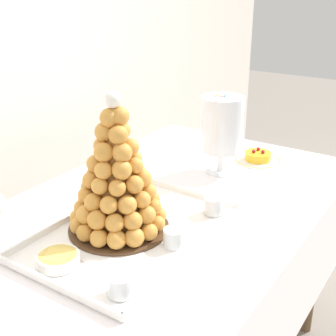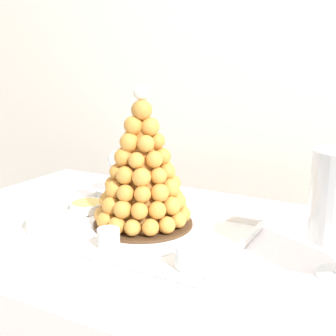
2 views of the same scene
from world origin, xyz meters
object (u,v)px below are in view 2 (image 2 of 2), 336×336
croquembouche (142,172)px  wine_glass (119,162)px  serving_tray (137,231)px  dessert_cup_mid_left (109,239)px  dessert_cup_centre (188,257)px  creme_brulee_ramekin (87,206)px  dessert_cup_left (37,224)px

croquembouche → wine_glass: 0.32m
serving_tray → croquembouche: 0.16m
serving_tray → croquembouche: bearing=99.0°
dessert_cup_mid_left → wine_glass: 0.47m
serving_tray → wine_glass: wine_glass is taller
serving_tray → wine_glass: bearing=132.6°
dessert_cup_centre → wine_glass: bearing=139.5°
dessert_cup_mid_left → wine_glass: size_ratio=0.34×
dessert_cup_mid_left → creme_brulee_ramekin: (-0.22, 0.19, -0.01)m
croquembouche → serving_tray: bearing=-81.0°
serving_tray → dessert_cup_left: (-0.22, -0.14, 0.02)m
dessert_cup_centre → creme_brulee_ramekin: (-0.43, 0.19, -0.01)m
croquembouche → dessert_cup_left: (-0.22, -0.18, -0.13)m
serving_tray → wine_glass: (-0.24, 0.26, 0.11)m
dessert_cup_left → dessert_cup_mid_left: size_ratio=1.03×
dessert_cup_centre → wine_glass: size_ratio=0.36×
dessert_cup_mid_left → wine_glass: wine_glass is taller
dessert_cup_left → dessert_cup_centre: (0.44, 0.01, 0.00)m
wine_glass → creme_brulee_ramekin: bearing=-83.3°
dessert_cup_centre → dessert_cup_mid_left: bearing=-180.0°
croquembouche → dessert_cup_mid_left: (0.01, -0.17, -0.13)m
creme_brulee_ramekin → wine_glass: bearing=96.7°
dessert_cup_left → dessert_cup_centre: 0.44m
dessert_cup_centre → dessert_cup_left: bearing=-178.8°
croquembouche → creme_brulee_ramekin: croquembouche is taller
dessert_cup_left → dessert_cup_centre: size_ratio=1.00×
creme_brulee_ramekin → croquembouche: bearing=-4.3°
croquembouche → dessert_cup_centre: size_ratio=6.74×
dessert_cup_centre → creme_brulee_ramekin: size_ratio=0.55×
wine_glass → dessert_cup_left: bearing=-87.5°
dessert_cup_left → dessert_cup_mid_left: 0.23m
dessert_cup_left → creme_brulee_ramekin: (0.01, 0.20, -0.01)m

